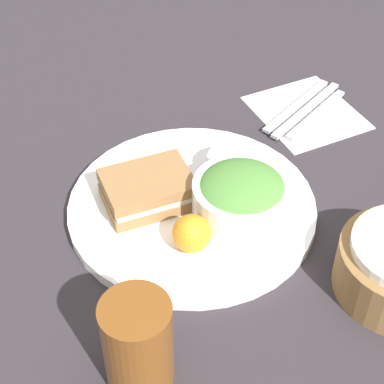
{
  "coord_description": "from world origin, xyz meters",
  "views": [
    {
      "loc": [
        0.26,
        0.54,
        0.59
      ],
      "look_at": [
        0.0,
        0.0,
        0.03
      ],
      "focal_mm": 60.0,
      "sensor_mm": 36.0,
      "label": 1
    }
  ],
  "objects_px": {
    "fork": "(297,106)",
    "knife": "(306,110)",
    "spoon": "(316,114)",
    "drink_glass": "(138,344)",
    "dressing_cup": "(231,166)",
    "sandwich": "(148,190)",
    "plate": "(192,207)",
    "salad_bowl": "(241,197)"
  },
  "relations": [
    {
      "from": "plate",
      "to": "fork",
      "type": "bearing_deg",
      "value": -151.39
    },
    {
      "from": "plate",
      "to": "salad_bowl",
      "type": "xyz_separation_m",
      "value": [
        -0.04,
        0.05,
        0.04
      ]
    },
    {
      "from": "sandwich",
      "to": "spoon",
      "type": "xyz_separation_m",
      "value": [
        -0.31,
        -0.08,
        -0.03
      ]
    },
    {
      "from": "sandwich",
      "to": "dressing_cup",
      "type": "relative_size",
      "value": 1.84
    },
    {
      "from": "knife",
      "to": "spoon",
      "type": "bearing_deg",
      "value": -90.0
    },
    {
      "from": "salad_bowl",
      "to": "drink_glass",
      "type": "bearing_deg",
      "value": 36.3
    },
    {
      "from": "drink_glass",
      "to": "knife",
      "type": "xyz_separation_m",
      "value": [
        -0.41,
        -0.31,
        -0.05
      ]
    },
    {
      "from": "fork",
      "to": "knife",
      "type": "relative_size",
      "value": 0.95
    },
    {
      "from": "fork",
      "to": "spoon",
      "type": "relative_size",
      "value": 1.11
    },
    {
      "from": "knife",
      "to": "spoon",
      "type": "xyz_separation_m",
      "value": [
        -0.01,
        0.02,
        0.0
      ]
    },
    {
      "from": "fork",
      "to": "plate",
      "type": "bearing_deg",
      "value": -176.35
    },
    {
      "from": "drink_glass",
      "to": "salad_bowl",
      "type": "bearing_deg",
      "value": -143.7
    },
    {
      "from": "sandwich",
      "to": "fork",
      "type": "height_order",
      "value": "sandwich"
    },
    {
      "from": "dressing_cup",
      "to": "fork",
      "type": "relative_size",
      "value": 0.37
    },
    {
      "from": "drink_glass",
      "to": "dressing_cup",
      "type": "bearing_deg",
      "value": -135.38
    },
    {
      "from": "drink_glass",
      "to": "spoon",
      "type": "distance_m",
      "value": 0.51
    },
    {
      "from": "fork",
      "to": "knife",
      "type": "distance_m",
      "value": 0.02
    },
    {
      "from": "sandwich",
      "to": "dressing_cup",
      "type": "height_order",
      "value": "sandwich"
    },
    {
      "from": "sandwich",
      "to": "drink_glass",
      "type": "distance_m",
      "value": 0.25
    },
    {
      "from": "sandwich",
      "to": "knife",
      "type": "bearing_deg",
      "value": -163.34
    },
    {
      "from": "sandwich",
      "to": "dressing_cup",
      "type": "xyz_separation_m",
      "value": [
        -0.12,
        0.0,
        -0.0
      ]
    },
    {
      "from": "spoon",
      "to": "drink_glass",
      "type": "bearing_deg",
      "value": -169.48
    },
    {
      "from": "salad_bowl",
      "to": "knife",
      "type": "distance_m",
      "value": 0.27
    },
    {
      "from": "drink_glass",
      "to": "fork",
      "type": "relative_size",
      "value": 0.64
    },
    {
      "from": "sandwich",
      "to": "fork",
      "type": "xyz_separation_m",
      "value": [
        -0.3,
        -0.11,
        -0.03
      ]
    },
    {
      "from": "sandwich",
      "to": "knife",
      "type": "xyz_separation_m",
      "value": [
        -0.31,
        -0.09,
        -0.03
      ]
    },
    {
      "from": "spoon",
      "to": "knife",
      "type": "bearing_deg",
      "value": 90.0
    },
    {
      "from": "dressing_cup",
      "to": "drink_glass",
      "type": "distance_m",
      "value": 0.32
    },
    {
      "from": "drink_glass",
      "to": "spoon",
      "type": "bearing_deg",
      "value": -144.52
    },
    {
      "from": "salad_bowl",
      "to": "dressing_cup",
      "type": "height_order",
      "value": "salad_bowl"
    },
    {
      "from": "salad_bowl",
      "to": "drink_glass",
      "type": "height_order",
      "value": "drink_glass"
    },
    {
      "from": "drink_glass",
      "to": "fork",
      "type": "height_order",
      "value": "drink_glass"
    },
    {
      "from": "spoon",
      "to": "plate",
      "type": "bearing_deg",
      "value": 176.35
    },
    {
      "from": "plate",
      "to": "sandwich",
      "type": "height_order",
      "value": "sandwich"
    },
    {
      "from": "plate",
      "to": "knife",
      "type": "relative_size",
      "value": 1.79
    },
    {
      "from": "plate",
      "to": "dressing_cup",
      "type": "distance_m",
      "value": 0.08
    },
    {
      "from": "plate",
      "to": "fork",
      "type": "relative_size",
      "value": 1.87
    },
    {
      "from": "dressing_cup",
      "to": "fork",
      "type": "distance_m",
      "value": 0.21
    },
    {
      "from": "plate",
      "to": "sandwich",
      "type": "bearing_deg",
      "value": -29.2
    },
    {
      "from": "sandwich",
      "to": "fork",
      "type": "distance_m",
      "value": 0.32
    },
    {
      "from": "fork",
      "to": "spoon",
      "type": "bearing_deg",
      "value": -90.0
    },
    {
      "from": "knife",
      "to": "plate",
      "type": "bearing_deg",
      "value": 180.0
    }
  ]
}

